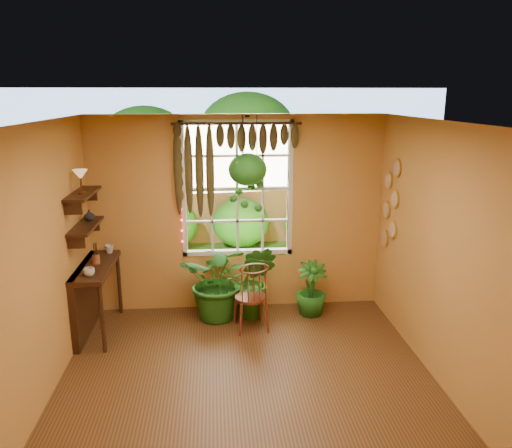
{
  "coord_description": "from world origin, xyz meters",
  "views": [
    {
      "loc": [
        -0.31,
        -4.4,
        2.95
      ],
      "look_at": [
        0.16,
        1.15,
        1.5
      ],
      "focal_mm": 35.0,
      "sensor_mm": 36.0,
      "label": 1
    }
  ],
  "objects_px": {
    "hanging_basket": "(248,173)",
    "windsor_chair": "(251,306)",
    "potted_plant_left": "(220,281)",
    "potted_plant_mid": "(255,281)",
    "counter_ledge": "(89,291)"
  },
  "relations": [
    {
      "from": "potted_plant_mid",
      "to": "hanging_basket",
      "type": "xyz_separation_m",
      "value": [
        -0.08,
        0.19,
        1.44
      ]
    },
    {
      "from": "windsor_chair",
      "to": "counter_ledge",
      "type": "bearing_deg",
      "value": 167.77
    },
    {
      "from": "potted_plant_mid",
      "to": "hanging_basket",
      "type": "bearing_deg",
      "value": 112.16
    },
    {
      "from": "hanging_basket",
      "to": "counter_ledge",
      "type": "bearing_deg",
      "value": -167.97
    },
    {
      "from": "potted_plant_left",
      "to": "potted_plant_mid",
      "type": "bearing_deg",
      "value": -1.48
    },
    {
      "from": "potted_plant_left",
      "to": "hanging_basket",
      "type": "height_order",
      "value": "hanging_basket"
    },
    {
      "from": "hanging_basket",
      "to": "potted_plant_mid",
      "type": "bearing_deg",
      "value": -67.84
    },
    {
      "from": "potted_plant_left",
      "to": "potted_plant_mid",
      "type": "relative_size",
      "value": 1.05
    },
    {
      "from": "counter_ledge",
      "to": "potted_plant_mid",
      "type": "xyz_separation_m",
      "value": [
        2.11,
        0.25,
        -0.04
      ]
    },
    {
      "from": "counter_ledge",
      "to": "potted_plant_left",
      "type": "xyz_separation_m",
      "value": [
        1.64,
        0.26,
        -0.01
      ]
    },
    {
      "from": "potted_plant_mid",
      "to": "hanging_basket",
      "type": "relative_size",
      "value": 0.82
    },
    {
      "from": "potted_plant_left",
      "to": "hanging_basket",
      "type": "xyz_separation_m",
      "value": [
        0.39,
        0.17,
        1.41
      ]
    },
    {
      "from": "hanging_basket",
      "to": "windsor_chair",
      "type": "bearing_deg",
      "value": -89.64
    },
    {
      "from": "hanging_basket",
      "to": "potted_plant_left",
      "type": "bearing_deg",
      "value": -156.23
    },
    {
      "from": "counter_ledge",
      "to": "potted_plant_left",
      "type": "bearing_deg",
      "value": 9.01
    }
  ]
}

